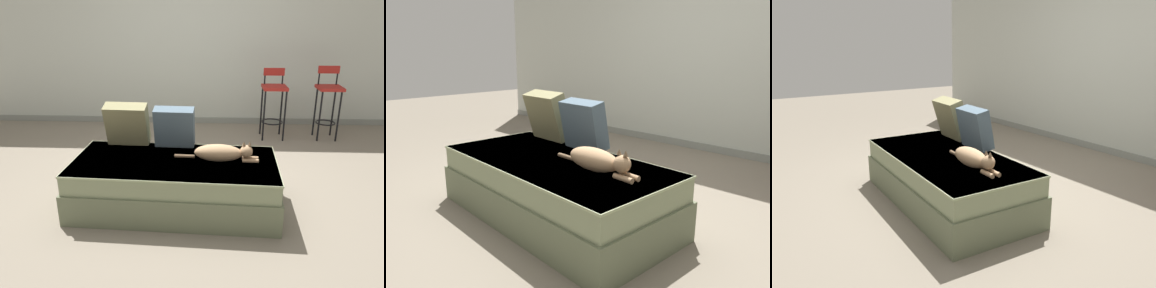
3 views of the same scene
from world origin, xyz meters
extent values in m
plane|color=slate|center=(0.00, 0.00, 0.00)|extent=(16.00, 16.00, 0.00)
cube|color=#B7BCB2|center=(0.00, 2.25, 1.30)|extent=(8.00, 0.10, 2.60)
cube|color=gray|center=(0.00, 2.20, 0.04)|extent=(8.00, 0.02, 0.09)
cube|color=#636B50|center=(0.00, -0.40, 0.14)|extent=(1.87, 0.98, 0.28)
cube|color=gray|center=(0.00, -0.40, 0.36)|extent=(1.82, 0.93, 0.18)
cube|color=#98A47B|center=(0.00, -0.40, 0.45)|extent=(1.84, 0.95, 0.02)
cube|color=#847F56|center=(-0.48, -0.03, 0.67)|extent=(0.41, 0.27, 0.43)
cube|color=#4C6070|center=(-0.03, -0.06, 0.65)|extent=(0.39, 0.23, 0.40)
ellipsoid|color=tan|center=(0.38, -0.39, 0.53)|extent=(0.43, 0.19, 0.15)
sphere|color=tan|center=(0.63, -0.40, 0.55)|extent=(0.11, 0.11, 0.11)
cone|color=brown|center=(0.60, -0.40, 0.62)|extent=(0.03, 0.03, 0.04)
cone|color=brown|center=(0.65, -0.40, 0.62)|extent=(0.03, 0.03, 0.04)
cylinder|color=tan|center=(0.66, -0.43, 0.48)|extent=(0.14, 0.04, 0.04)
cylinder|color=tan|center=(0.66, -0.37, 0.48)|extent=(0.14, 0.04, 0.04)
cylinder|color=brown|center=(0.09, -0.35, 0.47)|extent=(0.18, 0.04, 0.03)
cylinder|color=black|center=(1.04, 1.42, 0.34)|extent=(0.02, 0.02, 0.69)
cylinder|color=black|center=(1.31, 1.42, 0.34)|extent=(0.02, 0.02, 0.69)
cylinder|color=black|center=(1.04, 1.69, 0.34)|extent=(0.02, 0.02, 0.69)
cylinder|color=black|center=(1.31, 1.69, 0.34)|extent=(0.02, 0.02, 0.69)
torus|color=black|center=(1.17, 1.56, 0.23)|extent=(0.29, 0.29, 0.02)
cube|color=maroon|center=(1.17, 1.56, 0.71)|extent=(0.32, 0.32, 0.04)
cylinder|color=black|center=(1.05, 1.69, 0.79)|extent=(0.02, 0.02, 0.21)
cylinder|color=black|center=(1.29, 1.69, 0.79)|extent=(0.02, 0.02, 0.21)
cube|color=maroon|center=(1.17, 1.69, 0.89)|extent=(0.28, 0.03, 0.10)
cylinder|color=black|center=(1.78, 1.43, 0.34)|extent=(0.02, 0.02, 0.69)
cylinder|color=black|center=(2.02, 1.43, 0.34)|extent=(0.02, 0.02, 0.69)
cylinder|color=black|center=(1.78, 1.68, 0.34)|extent=(0.02, 0.02, 0.69)
cylinder|color=black|center=(2.02, 1.68, 0.34)|extent=(0.02, 0.02, 0.69)
torus|color=black|center=(1.90, 1.56, 0.22)|extent=(0.26, 0.26, 0.02)
cube|color=maroon|center=(1.90, 1.56, 0.71)|extent=(0.32, 0.32, 0.04)
cylinder|color=black|center=(1.78, 1.69, 0.81)|extent=(0.02, 0.02, 0.24)
cylinder|color=black|center=(2.02, 1.69, 0.81)|extent=(0.02, 0.02, 0.24)
cube|color=maroon|center=(1.90, 1.69, 0.93)|extent=(0.28, 0.03, 0.10)
camera|label=1|loc=(0.29, -3.43, 1.74)|focal=35.00mm
camera|label=2|loc=(1.96, -2.12, 1.22)|focal=35.00mm
camera|label=3|loc=(2.77, -2.07, 1.44)|focal=35.00mm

